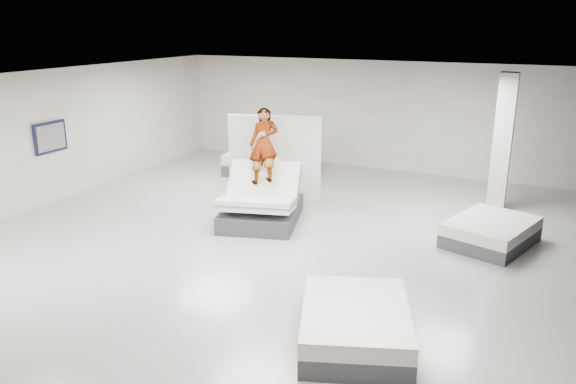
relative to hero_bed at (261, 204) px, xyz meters
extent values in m
plane|color=#A5A29C|center=(0.61, -1.30, -0.41)|extent=(14.00, 14.00, 0.00)
plane|color=black|center=(0.61, -1.30, 2.79)|extent=(14.00, 14.00, 0.00)
cube|color=beige|center=(0.61, 5.70, 1.19)|extent=(12.00, 0.04, 3.20)
cube|color=beige|center=(-5.39, -1.30, 1.19)|extent=(0.04, 14.00, 3.20)
cube|color=#3C3D42|center=(-0.01, 0.03, -0.22)|extent=(2.09, 2.45, 0.37)
cube|color=white|center=(-0.09, 0.33, 0.40)|extent=(1.77, 1.33, 0.88)
cube|color=slate|center=(-0.09, 0.33, 0.40)|extent=(1.76, 1.22, 0.75)
cube|color=white|center=(0.13, -0.45, 0.16)|extent=(1.81, 1.47, 0.40)
cube|color=slate|center=(0.13, -0.45, 0.16)|extent=(1.83, 1.46, 0.20)
cube|color=white|center=(-0.12, 0.43, 0.75)|extent=(0.67, 0.55, 0.39)
imported|color=slate|center=(-0.09, 0.32, 0.95)|extent=(1.12, 1.85, 1.47)
cube|color=black|center=(0.22, 0.04, 0.71)|extent=(0.09, 0.15, 0.08)
cube|color=white|center=(-0.53, 1.72, 0.64)|extent=(2.23, 0.80, 2.09)
cube|color=#3C3D42|center=(4.76, 0.81, -0.27)|extent=(1.85, 2.15, 0.27)
cube|color=white|center=(4.76, 0.81, -0.02)|extent=(1.85, 2.15, 0.23)
cube|color=#3C3D42|center=(3.48, -3.77, -0.26)|extent=(2.03, 2.32, 0.29)
cube|color=white|center=(3.48, -3.77, 0.01)|extent=(2.03, 2.32, 0.24)
cube|color=#3C3D42|center=(-1.84, 3.84, -0.24)|extent=(2.48, 2.01, 0.34)
cube|color=white|center=(-1.84, 3.84, 0.07)|extent=(2.48, 2.01, 0.28)
cube|color=silver|center=(4.61, 3.20, 1.19)|extent=(0.40, 0.40, 3.20)
cube|color=black|center=(-5.33, -0.80, 1.19)|extent=(0.05, 0.95, 0.75)
cube|color=gray|center=(-5.30, -0.80, 1.19)|extent=(0.02, 0.82, 0.62)
camera|label=1|loc=(5.59, -10.38, 3.88)|focal=35.00mm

